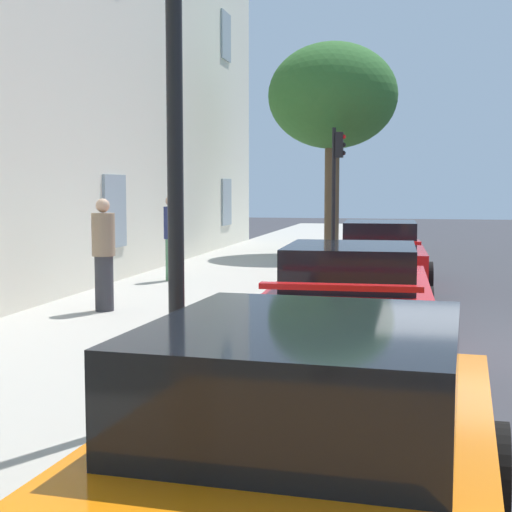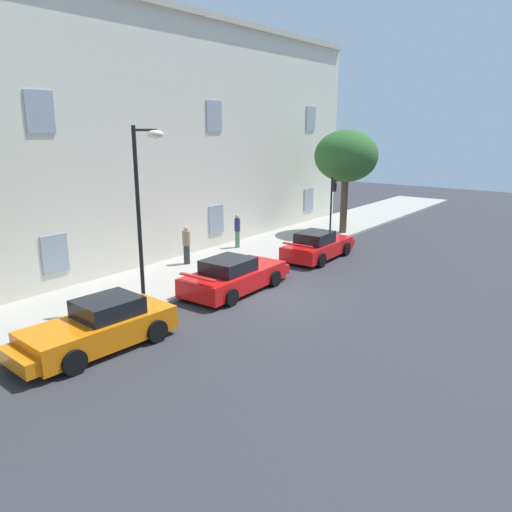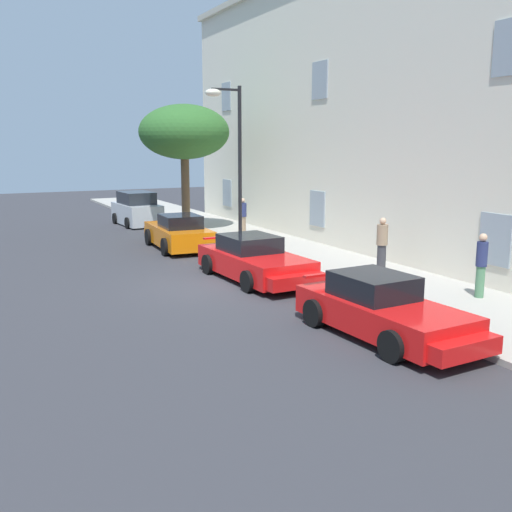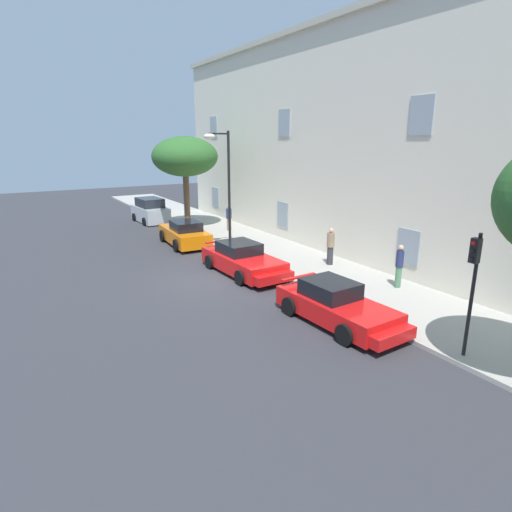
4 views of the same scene
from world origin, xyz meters
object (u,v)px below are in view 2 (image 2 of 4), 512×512
Objects in this scene: sportscar_white_middle at (319,246)px; tree_near_kerb at (346,157)px; sportscar_red_lead at (95,329)px; pedestrian_bystander at (237,230)px; street_lamp at (145,187)px; pedestrian_admiring at (186,245)px; traffic_light at (333,197)px; sportscar_yellow_flank at (236,275)px.

sportscar_white_middle is 7.19m from tree_near_kerb.
pedestrian_bystander is (11.93, 4.49, 0.44)m from sportscar_red_lead.
street_lamp reaches higher than pedestrian_bystander.
tree_near_kerb reaches higher than pedestrian_admiring.
street_lamp is at bearing -158.97° from pedestrian_bystander.
tree_near_kerb is at bearing 5.75° from sportscar_red_lead.
tree_near_kerb reaches higher than pedestrian_bystander.
tree_near_kerb is 8.20m from pedestrian_bystander.
tree_near_kerb is at bearing 9.67° from traffic_light.
tree_near_kerb is 11.68m from pedestrian_admiring.
sportscar_white_middle is at bearing -38.26° from pedestrian_admiring.
sportscar_red_lead is at bearing -160.64° from street_lamp.
traffic_light is 9.30m from pedestrian_admiring.
street_lamp reaches higher than tree_near_kerb.
traffic_light is at bearing 7.30° from sportscar_yellow_flank.
pedestrian_admiring is at bearing 72.96° from sportscar_yellow_flank.
pedestrian_bystander is (-1.21, 4.27, 0.47)m from sportscar_white_middle.
tree_near_kerb is (12.08, 1.64, 4.05)m from sportscar_yellow_flank.
sportscar_yellow_flank is 10.26m from traffic_light.
pedestrian_admiring is at bearing 162.61° from traffic_light.
sportscar_yellow_flank is 12.85m from tree_near_kerb.
sportscar_red_lead is 13.14m from sportscar_white_middle.
pedestrian_admiring is at bearing 33.04° from street_lamp.
pedestrian_bystander is (5.18, 4.23, 0.47)m from sportscar_yellow_flank.
traffic_light is (10.00, 1.28, 1.92)m from sportscar_yellow_flank.
sportscar_yellow_flank is 0.81× the size of street_lamp.
sportscar_yellow_flank is 4.23m from pedestrian_admiring.
tree_near_kerb reaches higher than sportscar_yellow_flank.
street_lamp reaches higher than sportscar_white_middle.
street_lamp reaches higher than pedestrian_admiring.
sportscar_white_middle is at bearing -4.79° from street_lamp.
sportscar_red_lead is 1.02× the size of sportscar_white_middle.
street_lamp is (3.03, 1.07, 3.77)m from sportscar_red_lead.
sportscar_red_lead is at bearing -159.39° from pedestrian_bystander.
sportscar_yellow_flank is (6.75, 0.26, -0.03)m from sportscar_red_lead.
sportscar_yellow_flank is 1.45× the size of traffic_light.
street_lamp is (-3.72, 0.81, 3.80)m from sportscar_yellow_flank.
tree_near_kerb is (5.69, 1.68, 4.05)m from sportscar_white_middle.
street_lamp reaches higher than sportscar_yellow_flank.
tree_near_kerb is 15.82m from street_lamp.
pedestrian_bystander is at bearing 2.91° from pedestrian_admiring.
pedestrian_bystander is at bearing 159.44° from tree_near_kerb.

